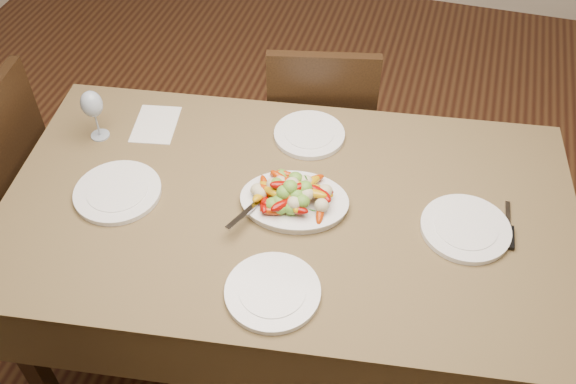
# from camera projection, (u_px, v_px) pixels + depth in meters

# --- Properties ---
(floor) EXTENTS (6.00, 6.00, 0.00)m
(floor) POSITION_uv_depth(u_px,v_px,m) (256.00, 371.00, 2.48)
(floor) COLOR #412413
(floor) RESTS_ON ground
(dining_table) EXTENTS (1.96, 1.28, 0.76)m
(dining_table) POSITION_uv_depth(u_px,v_px,m) (288.00, 276.00, 2.33)
(dining_table) COLOR brown
(dining_table) RESTS_ON ground
(chair_far) EXTENTS (0.50, 0.50, 0.95)m
(chair_far) POSITION_uv_depth(u_px,v_px,m) (321.00, 122.00, 2.78)
(chair_far) COLOR black
(chair_far) RESTS_ON ground
(serving_platter) EXTENTS (0.36, 0.29, 0.02)m
(serving_platter) POSITION_uv_depth(u_px,v_px,m) (294.00, 203.00, 2.04)
(serving_platter) COLOR white
(serving_platter) RESTS_ON dining_table
(roasted_vegetables) EXTENTS (0.30, 0.22, 0.09)m
(roasted_vegetables) POSITION_uv_depth(u_px,v_px,m) (294.00, 190.00, 2.00)
(roasted_vegetables) COLOR #7D0702
(roasted_vegetables) RESTS_ON serving_platter
(serving_spoon) EXTENTS (0.28, 0.15, 0.03)m
(serving_spoon) POSITION_uv_depth(u_px,v_px,m) (272.00, 201.00, 2.00)
(serving_spoon) COLOR #9EA0A8
(serving_spoon) RESTS_ON serving_platter
(plate_left) EXTENTS (0.28, 0.28, 0.02)m
(plate_left) POSITION_uv_depth(u_px,v_px,m) (118.00, 192.00, 2.08)
(plate_left) COLOR white
(plate_left) RESTS_ON dining_table
(plate_right) EXTENTS (0.28, 0.28, 0.02)m
(plate_right) POSITION_uv_depth(u_px,v_px,m) (465.00, 228.00, 1.97)
(plate_right) COLOR white
(plate_right) RESTS_ON dining_table
(plate_far) EXTENTS (0.25, 0.25, 0.02)m
(plate_far) POSITION_uv_depth(u_px,v_px,m) (309.00, 135.00, 2.28)
(plate_far) COLOR white
(plate_far) RESTS_ON dining_table
(plate_near) EXTENTS (0.27, 0.27, 0.02)m
(plate_near) POSITION_uv_depth(u_px,v_px,m) (273.00, 292.00, 1.81)
(plate_near) COLOR white
(plate_near) RESTS_ON dining_table
(wine_glass) EXTENTS (0.08, 0.08, 0.20)m
(wine_glass) POSITION_uv_depth(u_px,v_px,m) (94.00, 114.00, 2.21)
(wine_glass) COLOR #8C99A5
(wine_glass) RESTS_ON dining_table
(menu_card) EXTENTS (0.19, 0.23, 0.00)m
(menu_card) POSITION_uv_depth(u_px,v_px,m) (156.00, 124.00, 2.33)
(menu_card) COLOR silver
(menu_card) RESTS_ON dining_table
(table_knife) EXTENTS (0.03, 0.20, 0.01)m
(table_knife) POSITION_uv_depth(u_px,v_px,m) (509.00, 227.00, 1.98)
(table_knife) COLOR #9EA0A8
(table_knife) RESTS_ON dining_table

